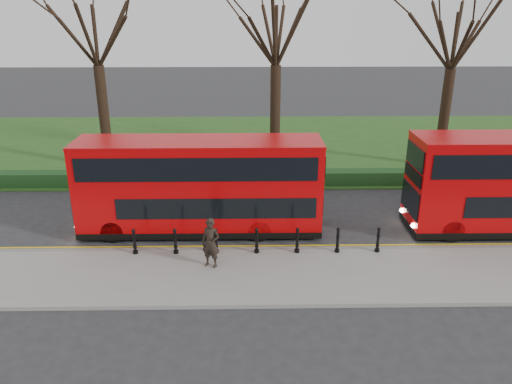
{
  "coord_description": "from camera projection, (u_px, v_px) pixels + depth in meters",
  "views": [
    {
      "loc": [
        0.38,
        -18.89,
        9.41
      ],
      "look_at": [
        0.71,
        0.5,
        2.0
      ],
      "focal_mm": 35.0,
      "sensor_mm": 36.0,
      "label": 1
    }
  ],
  "objects": [
    {
      "name": "tree_left",
      "position": [
        94.0,
        29.0,
        27.34
      ],
      "size": [
        7.07,
        7.07,
        11.05
      ],
      "color": "black",
      "rests_on": "ground"
    },
    {
      "name": "kerb",
      "position": [
        239.0,
        250.0,
        20.03
      ],
      "size": [
        60.0,
        0.25,
        0.16
      ],
      "primitive_type": "cube",
      "color": "slate",
      "rests_on": "ground"
    },
    {
      "name": "pedestrian",
      "position": [
        211.0,
        243.0,
        18.34
      ],
      "size": [
        0.81,
        0.67,
        1.92
      ],
      "primitive_type": "imported",
      "rotation": [
        0.0,
        0.0,
        -0.36
      ],
      "color": "black",
      "rests_on": "pavement"
    },
    {
      "name": "pavement",
      "position": [
        238.0,
        276.0,
        18.16
      ],
      "size": [
        60.0,
        4.0,
        0.15
      ],
      "primitive_type": "cube",
      "color": "gray",
      "rests_on": "ground"
    },
    {
      "name": "yellow_line_outer",
      "position": [
        239.0,
        248.0,
        20.34
      ],
      "size": [
        60.0,
        0.1,
        0.01
      ],
      "primitive_type": "cube",
      "color": "yellow",
      "rests_on": "ground"
    },
    {
      "name": "hedge",
      "position": [
        241.0,
        178.0,
        27.2
      ],
      "size": [
        60.0,
        0.9,
        0.8
      ],
      "primitive_type": "cube",
      "color": "black",
      "rests_on": "ground"
    },
    {
      "name": "bollard_row",
      "position": [
        257.0,
        241.0,
        19.51
      ],
      "size": [
        9.69,
        0.15,
        1.0
      ],
      "color": "black",
      "rests_on": "pavement"
    },
    {
      "name": "yellow_line_inner",
      "position": [
        239.0,
        246.0,
        20.52
      ],
      "size": [
        60.0,
        0.1,
        0.01
      ],
      "primitive_type": "cube",
      "color": "yellow",
      "rests_on": "ground"
    },
    {
      "name": "ground",
      "position": [
        239.0,
        241.0,
        20.99
      ],
      "size": [
        120.0,
        120.0,
        0.0
      ],
      "primitive_type": "plane",
      "color": "#28282B",
      "rests_on": "ground"
    },
    {
      "name": "bus_lead",
      "position": [
        200.0,
        187.0,
        21.17
      ],
      "size": [
        10.27,
        2.36,
        4.08
      ],
      "color": "#B70406",
      "rests_on": "ground"
    },
    {
      "name": "tree_mid",
      "position": [
        276.0,
        29.0,
        27.51
      ],
      "size": [
        7.04,
        7.04,
        11.0
      ],
      "color": "black",
      "rests_on": "ground"
    },
    {
      "name": "tree_right",
      "position": [
        455.0,
        35.0,
        27.78
      ],
      "size": [
        6.77,
        6.77,
        10.58
      ],
      "color": "black",
      "rests_on": "ground"
    },
    {
      "name": "grass_verge",
      "position": [
        242.0,
        145.0,
        34.99
      ],
      "size": [
        60.0,
        18.0,
        0.06
      ],
      "primitive_type": "cube",
      "color": "#244818",
      "rests_on": "ground"
    }
  ]
}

